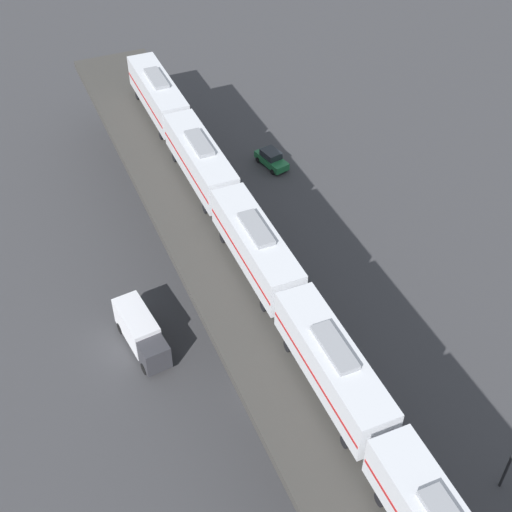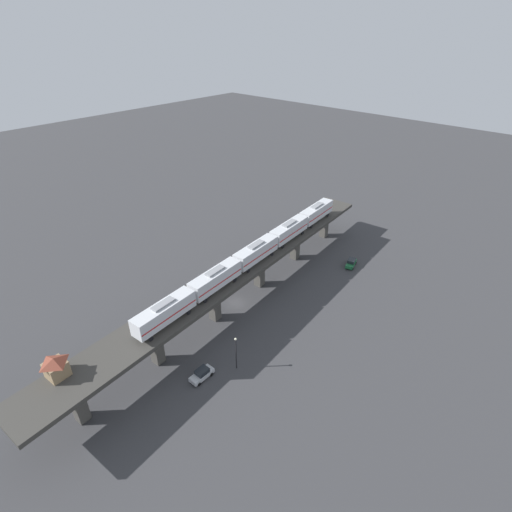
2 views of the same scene
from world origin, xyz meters
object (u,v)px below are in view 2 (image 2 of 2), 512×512
at_px(subway_train, 256,252).
at_px(street_lamp, 236,351).
at_px(street_car_silver, 202,374).
at_px(signal_hut, 56,367).
at_px(street_car_green, 351,263).
at_px(delivery_truck, 233,267).

relative_size(subway_train, street_lamp, 8.99).
bearing_deg(subway_train, street_car_silver, 111.26).
distance_m(signal_hut, street_car_silver, 22.61).
distance_m(street_car_green, street_lamp, 43.09).
relative_size(subway_train, delivery_truck, 8.32).
bearing_deg(signal_hut, street_car_silver, -118.38).
bearing_deg(signal_hut, delivery_truck, -78.65).
bearing_deg(street_car_green, delivery_truck, 48.57).
height_order(subway_train, signal_hut, subway_train).
xyz_separation_m(street_car_silver, street_lamp, (-2.78, -5.56, 3.17)).
relative_size(subway_train, street_car_green, 13.20).
height_order(street_car_green, delivery_truck, delivery_truck).
xyz_separation_m(street_car_green, street_car_silver, (0.44, 48.47, 0.00)).
height_order(street_car_green, street_lamp, street_lamp).
xyz_separation_m(signal_hut, street_lamp, (-12.63, -23.78, -5.89)).
height_order(street_car_silver, street_lamp, street_lamp).
xyz_separation_m(subway_train, street_car_silver, (-9.45, 24.30, -9.80)).
bearing_deg(subway_train, delivery_truck, -13.89).
bearing_deg(signal_hut, street_lamp, -117.97).
bearing_deg(delivery_truck, street_car_green, -131.43).
xyz_separation_m(street_car_green, street_lamp, (-2.34, 42.91, 3.17)).
xyz_separation_m(signal_hut, delivery_truck, (9.00, -44.85, -8.24)).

